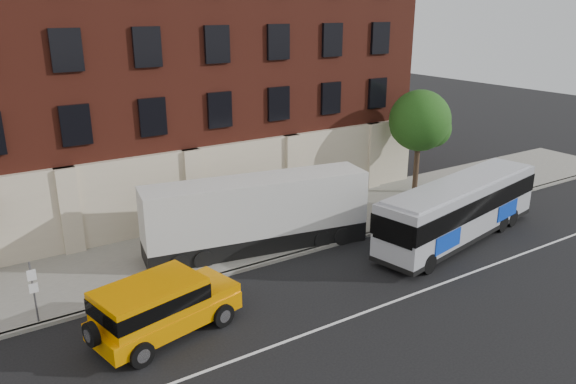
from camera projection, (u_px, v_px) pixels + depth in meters
ground at (331, 334)px, 19.26m from camera, size 120.00×120.00×0.00m
sidewalk at (218, 244)px, 26.41m from camera, size 60.00×6.00×0.15m
kerb at (249, 268)px, 24.02m from camera, size 60.00×0.25×0.15m
lane_line at (323, 328)px, 19.65m from camera, size 60.00×0.12×0.01m
building at (150, 70)px, 30.32m from camera, size 30.00×12.10×15.00m
sign_pole at (34, 290)px, 19.34m from camera, size 0.30×0.20×2.50m
street_tree at (420, 123)px, 32.35m from camera, size 3.60×3.60×6.20m
city_bus at (460, 208)px, 26.62m from camera, size 11.23×4.40×3.01m
yellow_suv at (159, 305)px, 18.84m from camera, size 5.58×3.24×2.08m
shipping_container at (257, 215)px, 25.47m from camera, size 10.67×3.91×3.49m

